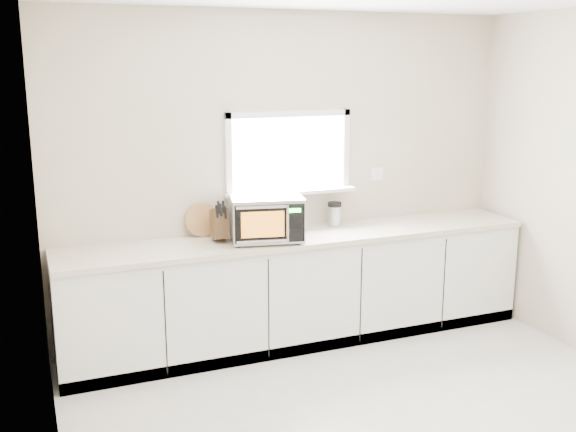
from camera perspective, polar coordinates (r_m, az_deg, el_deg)
back_wall at (r=5.67m, az=0.00°, el=3.50°), size 4.00×0.17×2.70m
cabinets at (r=5.63m, az=1.13°, el=-6.28°), size 3.92×0.60×0.88m
countertop at (r=5.49m, az=1.19°, el=-1.77°), size 3.92×0.64×0.04m
microwave at (r=5.26m, az=-1.87°, el=-0.11°), size 0.63×0.54×0.36m
knife_block at (r=5.27m, az=-5.81°, el=-0.63°), size 0.12×0.24×0.33m
cutting_board at (r=5.44m, az=-7.29°, el=-0.31°), size 0.27×0.07×0.27m
coffee_grinder at (r=5.76m, az=3.96°, el=0.19°), size 0.14×0.14×0.21m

